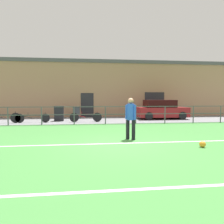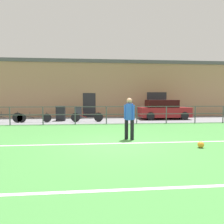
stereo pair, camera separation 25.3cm
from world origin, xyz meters
name	(u,v)px [view 2 (the right image)]	position (x,y,z in m)	size (l,w,h in m)	color
ground	(118,145)	(0.00, 0.00, -0.02)	(60.00, 44.00, 0.04)	#42843D
field_line_touchline	(117,143)	(0.00, 0.17, 0.00)	(36.00, 0.11, 0.00)	white
field_line_hash	(143,189)	(0.00, -3.81, 0.00)	(36.00, 0.11, 0.00)	white
pavement_strip	(104,120)	(0.00, 8.50, 0.01)	(48.00, 5.00, 0.02)	slate
perimeter_fence	(106,113)	(0.00, 6.00, 0.75)	(36.07, 0.07, 1.15)	#474C51
clubhouse_facade	(102,89)	(0.00, 12.20, 2.52)	(28.00, 2.56, 5.03)	#A37A5B
player_striker	(129,116)	(0.57, 0.85, 0.97)	(0.41, 0.30, 1.70)	black
soccer_ball_match	(201,145)	(2.76, -0.79, 0.11)	(0.22, 0.22, 0.22)	orange
parked_car_red	(163,110)	(4.70, 8.66, 0.74)	(3.90, 1.92, 1.50)	maroon
bicycle_parked_0	(6,118)	(-6.73, 7.20, 0.37)	(2.23, 0.04, 0.77)	black
bicycle_parked_1	(87,117)	(-1.27, 7.20, 0.35)	(2.24, 0.04, 0.74)	black
bicycle_parked_2	(34,118)	(-4.85, 7.20, 0.34)	(2.28, 0.04, 0.71)	black
trash_bin_0	(61,113)	(-3.20, 8.08, 0.56)	(0.68, 0.57, 1.08)	black
trash_bin_1	(78,113)	(-2.02, 9.59, 0.51)	(0.56, 0.48, 0.97)	#33383D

